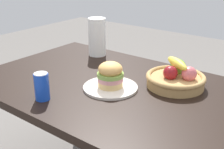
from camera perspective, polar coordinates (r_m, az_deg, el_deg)
dining_table at (r=1.54m, az=0.02°, el=-5.34°), size 1.40×0.90×0.75m
plate at (r=1.45m, az=-0.31°, el=-2.48°), size 0.27×0.27×0.01m
sandwich at (r=1.42m, az=-0.31°, el=-0.00°), size 0.13×0.13×0.12m
soda_can at (r=1.36m, az=-13.28°, el=-2.24°), size 0.07×0.07×0.13m
fruit_basket at (r=1.50m, az=12.17°, el=-0.59°), size 0.29×0.29×0.14m
paper_towel_roll at (r=1.91m, az=-2.88°, el=7.20°), size 0.11×0.11×0.24m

